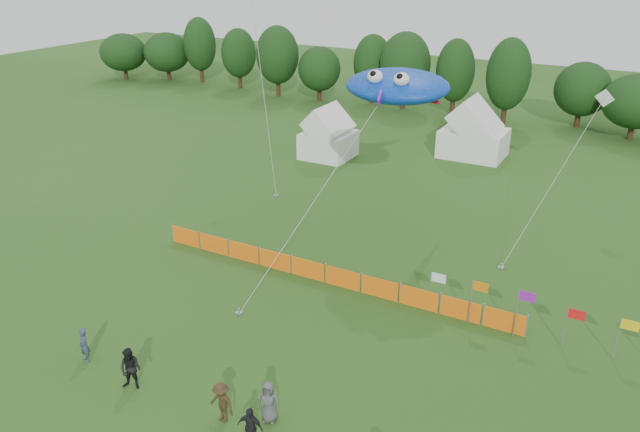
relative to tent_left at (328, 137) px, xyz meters
The scene contains 14 objects.
ground 29.48m from the tent_left, 68.15° to the right, with size 160.00×160.00×0.00m, color #234C16.
treeline 21.78m from the tent_left, 54.50° to the left, with size 104.57×8.78×8.36m.
tent_left is the anchor object (origin of this frame).
tent_right 11.68m from the tent_left, 29.92° to the left, with size 5.07×4.06×3.58m.
barrier_fence 20.49m from the tent_left, 62.36° to the right, with size 19.90×0.06×1.00m.
flag_row 27.14m from the tent_left, 42.16° to the right, with size 10.73×0.69×2.28m.
spectator_a 28.89m from the tent_left, 82.05° to the right, with size 0.56×0.37×1.53m, color #323E53.
spectator_b 29.75m from the tent_left, 76.61° to the right, with size 0.86×0.67×1.76m, color black.
spectator_c 30.79m from the tent_left, 68.99° to the right, with size 1.04×0.60×1.61m, color #382716.
spectator_d 31.85m from the tent_left, 66.67° to the right, with size 0.92×0.39×1.58m, color black.
spectator_e 30.59m from the tent_left, 65.88° to the right, with size 0.81×0.53×1.66m, color #4C4D51.
stingray_kite 17.37m from the tent_left, 48.12° to the right, with size 6.32×18.26×10.03m.
small_kite_white 19.84m from the tent_left, 15.07° to the right, with size 3.49×10.75×7.92m.
small_kite_dark 8.82m from the tent_left, 102.03° to the right, with size 5.11×4.83×13.56m.
Camera 1 is at (11.64, -15.18, 15.71)m, focal length 35.00 mm.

